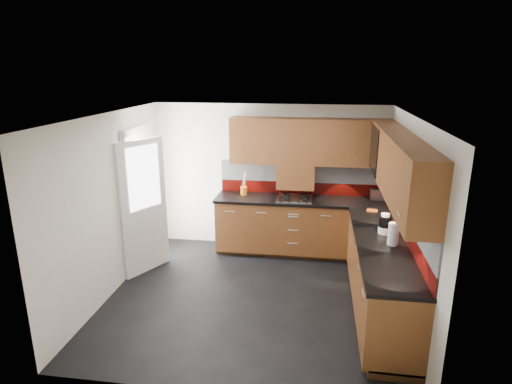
% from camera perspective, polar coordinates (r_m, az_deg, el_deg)
% --- Properties ---
extents(room, '(4.00, 3.80, 2.64)m').
position_cam_1_polar(room, '(5.30, -0.46, 0.38)').
color(room, black).
extents(base_cabinets, '(2.70, 3.20, 0.95)m').
position_cam_1_polar(base_cabinets, '(6.29, 10.32, -7.58)').
color(base_cabinets, '#592C14').
rests_on(base_cabinets, room).
extents(countertop, '(2.72, 3.22, 0.04)m').
position_cam_1_polar(countertop, '(6.10, 10.42, -3.47)').
color(countertop, black).
rests_on(countertop, base_cabinets).
extents(backsplash, '(2.70, 3.20, 0.54)m').
position_cam_1_polar(backsplash, '(6.23, 12.54, -0.35)').
color(backsplash, '#690D09').
rests_on(backsplash, countertop).
extents(upper_cabinets, '(2.50, 3.20, 0.72)m').
position_cam_1_polar(upper_cabinets, '(5.94, 12.55, 5.09)').
color(upper_cabinets, '#592C14').
rests_on(upper_cabinets, room).
extents(extractor_hood, '(0.60, 0.33, 0.40)m').
position_cam_1_polar(extractor_hood, '(6.89, 5.32, 2.15)').
color(extractor_hood, '#592C14').
rests_on(extractor_hood, room).
extents(glass_cabinet, '(0.32, 0.80, 0.66)m').
position_cam_1_polar(glass_cabinet, '(6.27, 16.79, 5.60)').
color(glass_cabinet, black).
rests_on(glass_cabinet, room).
extents(back_door, '(0.42, 1.19, 2.04)m').
position_cam_1_polar(back_door, '(6.61, -14.87, -1.16)').
color(back_door, white).
rests_on(back_door, room).
extents(gas_hob, '(0.55, 0.49, 0.04)m').
position_cam_1_polar(gas_hob, '(6.81, 5.18, -0.84)').
color(gas_hob, silver).
rests_on(gas_hob, countertop).
extents(utensil_pot, '(0.11, 0.11, 0.39)m').
position_cam_1_polar(utensil_pot, '(7.01, -1.63, 0.36)').
color(utensil_pot, '#CE6A13').
rests_on(utensil_pot, countertop).
extents(toaster, '(0.23, 0.15, 0.17)m').
position_cam_1_polar(toaster, '(7.02, 15.92, -0.32)').
color(toaster, silver).
rests_on(toaster, countertop).
extents(food_processor, '(0.16, 0.16, 0.26)m').
position_cam_1_polar(food_processor, '(5.61, 16.80, -4.15)').
color(food_processor, white).
rests_on(food_processor, countertop).
extents(paper_towel, '(0.15, 0.15, 0.26)m').
position_cam_1_polar(paper_towel, '(5.28, 17.84, -5.39)').
color(paper_towel, white).
rests_on(paper_towel, countertop).
extents(orange_cloth, '(0.17, 0.15, 0.02)m').
position_cam_1_polar(orange_cloth, '(6.45, 15.22, -2.42)').
color(orange_cloth, '#D75B17').
rests_on(orange_cloth, countertop).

